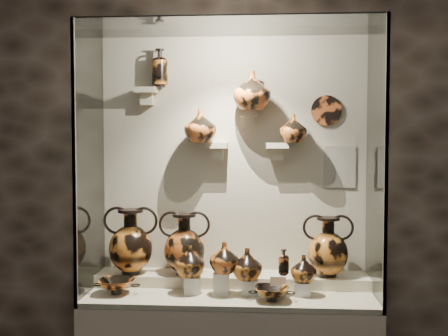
{
  "coord_description": "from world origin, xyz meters",
  "views": [
    {
      "loc": [
        0.19,
        -1.11,
        1.74
      ],
      "look_at": [
        -0.04,
        2.23,
        1.57
      ],
      "focal_mm": 45.0,
      "sensor_mm": 36.0,
      "label": 1
    }
  ],
  "objects_px": {
    "amphora_left": "(131,241)",
    "amphora_mid": "(184,244)",
    "jug_e": "(304,269)",
    "kylix_left": "(116,285)",
    "kylix_right": "(272,292)",
    "ovoid_vase_c": "(293,128)",
    "lekythos_small": "(284,260)",
    "ovoid_vase_a": "(200,126)",
    "jug_a": "(190,261)",
    "jug_c": "(247,264)",
    "amphora_right": "(328,246)",
    "lekythos_tall": "(160,66)",
    "jug_b": "(224,258)",
    "ovoid_vase_b": "(252,91)"
  },
  "relations": [
    {
      "from": "lekythos_small",
      "to": "lekythos_tall",
      "type": "distance_m",
      "value": 1.43
    },
    {
      "from": "amphora_left",
      "to": "kylix_right",
      "type": "bearing_deg",
      "value": -29.4
    },
    {
      "from": "kylix_right",
      "to": "ovoid_vase_c",
      "type": "xyz_separation_m",
      "value": [
        0.13,
        0.37,
        0.93
      ]
    },
    {
      "from": "ovoid_vase_b",
      "to": "ovoid_vase_c",
      "type": "relative_size",
      "value": 1.37
    },
    {
      "from": "jug_e",
      "to": "ovoid_vase_b",
      "type": "xyz_separation_m",
      "value": [
        -0.31,
        0.22,
        1.05
      ]
    },
    {
      "from": "kylix_left",
      "to": "lekythos_tall",
      "type": "height_order",
      "value": "lekythos_tall"
    },
    {
      "from": "kylix_right",
      "to": "ovoid_vase_c",
      "type": "height_order",
      "value": "ovoid_vase_c"
    },
    {
      "from": "ovoid_vase_c",
      "to": "jug_a",
      "type": "bearing_deg",
      "value": -163.63
    },
    {
      "from": "amphora_left",
      "to": "amphora_mid",
      "type": "bearing_deg",
      "value": -8.89
    },
    {
      "from": "amphora_mid",
      "to": "jug_c",
      "type": "distance_m",
      "value": 0.45
    },
    {
      "from": "amphora_right",
      "to": "ovoid_vase_c",
      "type": "distance_m",
      "value": 0.76
    },
    {
      "from": "jug_c",
      "to": "ovoid_vase_a",
      "type": "bearing_deg",
      "value": 145.28
    },
    {
      "from": "ovoid_vase_c",
      "to": "lekythos_small",
      "type": "bearing_deg",
      "value": -109.89
    },
    {
      "from": "amphora_mid",
      "to": "kylix_left",
      "type": "relative_size",
      "value": 1.42
    },
    {
      "from": "jug_e",
      "to": "lekythos_tall",
      "type": "height_order",
      "value": "lekythos_tall"
    },
    {
      "from": "jug_e",
      "to": "kylix_left",
      "type": "distance_m",
      "value": 1.1
    },
    {
      "from": "jug_a",
      "to": "jug_c",
      "type": "relative_size",
      "value": 1.01
    },
    {
      "from": "ovoid_vase_a",
      "to": "jug_e",
      "type": "bearing_deg",
      "value": -43.53
    },
    {
      "from": "kylix_left",
      "to": "ovoid_vase_c",
      "type": "height_order",
      "value": "ovoid_vase_c"
    },
    {
      "from": "ovoid_vase_c",
      "to": "ovoid_vase_a",
      "type": "bearing_deg",
      "value": 175.78
    },
    {
      "from": "amphora_mid",
      "to": "kylix_left",
      "type": "height_order",
      "value": "amphora_mid"
    },
    {
      "from": "lekythos_small",
      "to": "ovoid_vase_c",
      "type": "distance_m",
      "value": 0.81
    },
    {
      "from": "jug_b",
      "to": "amphora_mid",
      "type": "bearing_deg",
      "value": 121.14
    },
    {
      "from": "amphora_left",
      "to": "amphora_right",
      "type": "xyz_separation_m",
      "value": [
        1.22,
        0.02,
        -0.02
      ]
    },
    {
      "from": "amphora_mid",
      "to": "kylix_right",
      "type": "height_order",
      "value": "amphora_mid"
    },
    {
      "from": "jug_c",
      "to": "ovoid_vase_c",
      "type": "xyz_separation_m",
      "value": [
        0.28,
        0.26,
        0.79
      ]
    },
    {
      "from": "amphora_right",
      "to": "ovoid_vase_a",
      "type": "bearing_deg",
      "value": 154.68
    },
    {
      "from": "jug_b",
      "to": "kylix_left",
      "type": "distance_m",
      "value": 0.66
    },
    {
      "from": "lekythos_small",
      "to": "kylix_left",
      "type": "height_order",
      "value": "lekythos_small"
    },
    {
      "from": "jug_a",
      "to": "amphora_mid",
      "type": "bearing_deg",
      "value": 103.57
    },
    {
      "from": "kylix_right",
      "to": "jug_e",
      "type": "bearing_deg",
      "value": 48.22
    },
    {
      "from": "jug_e",
      "to": "kylix_left",
      "type": "height_order",
      "value": "jug_e"
    },
    {
      "from": "jug_c",
      "to": "lekythos_small",
      "type": "xyz_separation_m",
      "value": [
        0.21,
        0.01,
        0.02
      ]
    },
    {
      "from": "kylix_left",
      "to": "ovoid_vase_b",
      "type": "bearing_deg",
      "value": 17.24
    },
    {
      "from": "jug_c",
      "to": "kylix_left",
      "type": "distance_m",
      "value": 0.78
    },
    {
      "from": "lekythos_small",
      "to": "jug_b",
      "type": "bearing_deg",
      "value": -164.25
    },
    {
      "from": "lekythos_small",
      "to": "kylix_right",
      "type": "relative_size",
      "value": 0.68
    },
    {
      "from": "amphora_mid",
      "to": "jug_c",
      "type": "height_order",
      "value": "amphora_mid"
    },
    {
      "from": "jug_a",
      "to": "ovoid_vase_c",
      "type": "relative_size",
      "value": 1.05
    },
    {
      "from": "amphora_left",
      "to": "jug_c",
      "type": "distance_m",
      "value": 0.76
    },
    {
      "from": "amphora_mid",
      "to": "kylix_left",
      "type": "distance_m",
      "value": 0.48
    },
    {
      "from": "amphora_right",
      "to": "kylix_left",
      "type": "distance_m",
      "value": 1.29
    },
    {
      "from": "jug_c",
      "to": "amphora_right",
      "type": "bearing_deg",
      "value": 27.29
    },
    {
      "from": "amphora_right",
      "to": "jug_a",
      "type": "distance_m",
      "value": 0.85
    },
    {
      "from": "amphora_left",
      "to": "jug_c",
      "type": "height_order",
      "value": "amphora_left"
    },
    {
      "from": "jug_c",
      "to": "kylix_right",
      "type": "height_order",
      "value": "jug_c"
    },
    {
      "from": "lekythos_small",
      "to": "lekythos_tall",
      "type": "bearing_deg",
      "value": 172.54
    },
    {
      "from": "jug_b",
      "to": "ovoid_vase_b",
      "type": "distance_m",
      "value": 1.03
    },
    {
      "from": "jug_c",
      "to": "ovoid_vase_c",
      "type": "distance_m",
      "value": 0.88
    },
    {
      "from": "amphora_mid",
      "to": "kylix_left",
      "type": "xyz_separation_m",
      "value": [
        -0.37,
        -0.23,
        -0.21
      ]
    }
  ]
}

